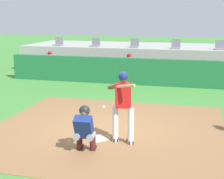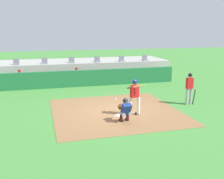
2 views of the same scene
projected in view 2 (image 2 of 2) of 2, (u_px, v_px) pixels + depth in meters
The scene contains 17 objects.
ground_plane at pixel (116, 111), 13.76m from camera, with size 80.00×80.00×0.00m, color #428438.
dirt_infield at pixel (116, 111), 13.76m from camera, with size 6.40×6.40×0.01m, color olive.
home_plate at pixel (120, 116), 13.01m from camera, with size 0.44×0.44×0.02m, color white.
batter_at_plate at pixel (134, 95), 12.89m from camera, with size 0.78×0.66×1.80m.
catcher_crouched at pixel (125, 109), 12.06m from camera, with size 0.52×1.91×1.13m.
on_deck_batter at pixel (190, 87), 14.80m from camera, with size 0.58×0.23×1.79m.
dugout_wall at pixel (91, 78), 19.74m from camera, with size 13.00×0.30×1.20m, color #1E6638.
dugout_bench at pixel (89, 80), 20.77m from camera, with size 11.80×0.44×0.45m, color olive.
dugout_player_0 at pixel (20, 78), 19.21m from camera, with size 0.49×0.70×1.30m.
dugout_player_1 at pixel (77, 76), 20.27m from camera, with size 0.49×0.70×1.30m.
stands_platform at pixel (82, 68), 23.86m from camera, with size 15.00×4.40×1.40m, color #9E9E99.
stadium_seat_0 at pixel (16, 63), 20.85m from camera, with size 0.46×0.46×0.48m.
stadium_seat_1 at pixel (45, 62), 21.40m from camera, with size 0.46×0.46×0.48m.
stadium_seat_2 at pixel (72, 61), 21.96m from camera, with size 0.46×0.46×0.48m.
stadium_seat_3 at pixel (97, 60), 22.52m from camera, with size 0.46×0.46×0.48m.
stadium_seat_4 at pixel (122, 60), 23.07m from camera, with size 0.46×0.46×0.48m.
stadium_seat_5 at pixel (145, 59), 23.63m from camera, with size 0.46×0.46×0.48m.
Camera 2 is at (-3.65, -12.65, 4.17)m, focal length 42.73 mm.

